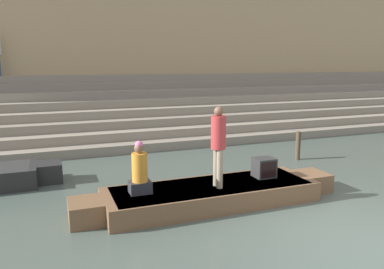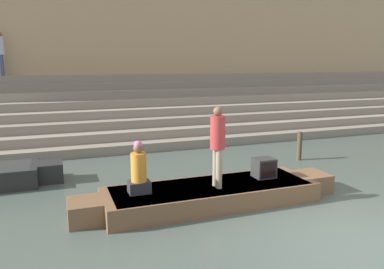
{
  "view_description": "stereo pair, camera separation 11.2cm",
  "coord_description": "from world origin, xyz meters",
  "views": [
    {
      "loc": [
        -4.91,
        -4.8,
        3.02
      ],
      "look_at": [
        -1.74,
        3.45,
        1.33
      ],
      "focal_mm": 35.0,
      "sensor_mm": 36.0,
      "label": 1
    },
    {
      "loc": [
        -4.81,
        -4.84,
        3.02
      ],
      "look_at": [
        -1.74,
        3.45,
        1.33
      ],
      "focal_mm": 35.0,
      "sensor_mm": 36.0,
      "label": 2
    }
  ],
  "objects": [
    {
      "name": "ground_plane",
      "position": [
        0.0,
        0.0,
        0.0
      ],
      "size": [
        120.0,
        120.0,
        0.0
      ],
      "primitive_type": "plane",
      "color": "#47544C"
    },
    {
      "name": "ghat_steps",
      "position": [
        0.0,
        10.75,
        0.89
      ],
      "size": [
        36.0,
        5.25,
        2.5
      ],
      "color": "gray",
      "rests_on": "ground"
    },
    {
      "name": "back_wall",
      "position": [
        0.0,
        13.2,
        4.67
      ],
      "size": [
        34.2,
        1.28,
        9.4
      ],
      "color": "tan",
      "rests_on": "ground"
    },
    {
      "name": "rowboat_main",
      "position": [
        -1.74,
        2.26,
        0.23
      ],
      "size": [
        5.94,
        1.57,
        0.43
      ],
      "rotation": [
        0.0,
        0.0,
        -0.05
      ],
      "color": "brown",
      "rests_on": "ground"
    },
    {
      "name": "person_standing",
      "position": [
        -1.66,
        2.12,
        1.42
      ],
      "size": [
        0.31,
        0.31,
        1.72
      ],
      "rotation": [
        0.0,
        0.0,
        -0.13
      ],
      "color": "gray",
      "rests_on": "rowboat_main"
    },
    {
      "name": "person_rowing",
      "position": [
        -3.3,
        2.33,
        0.87
      ],
      "size": [
        0.44,
        0.34,
        1.08
      ],
      "rotation": [
        0.0,
        0.0,
        -0.16
      ],
      "color": "#28282D",
      "rests_on": "rowboat_main"
    },
    {
      "name": "tv_set",
      "position": [
        -0.37,
        2.37,
        0.65
      ],
      "size": [
        0.47,
        0.41,
        0.45
      ],
      "rotation": [
        0.0,
        0.0,
        -0.01
      ],
      "color": "#2D2D2D",
      "rests_on": "rowboat_main"
    },
    {
      "name": "mooring_post",
      "position": [
        2.36,
        4.77,
        0.45
      ],
      "size": [
        0.15,
        0.15,
        0.9
      ],
      "primitive_type": "cylinder",
      "color": "#473828",
      "rests_on": "ground"
    }
  ]
}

